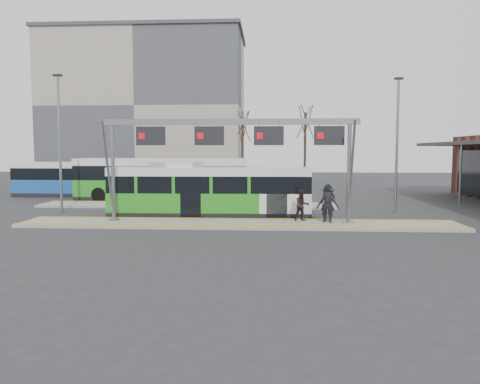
% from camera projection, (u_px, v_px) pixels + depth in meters
% --- Properties ---
extents(ground, '(120.00, 120.00, 0.00)m').
position_uv_depth(ground, '(239.00, 225.00, 23.58)').
color(ground, '#2D2D30').
rests_on(ground, ground).
extents(platform_main, '(22.00, 3.00, 0.15)m').
position_uv_depth(platform_main, '(239.00, 224.00, 23.57)').
color(platform_main, gray).
rests_on(platform_main, ground).
extents(platform_second, '(20.00, 3.00, 0.15)m').
position_uv_depth(platform_second, '(188.00, 205.00, 31.77)').
color(platform_second, gray).
rests_on(platform_second, ground).
extents(tactile_main, '(22.00, 2.65, 0.02)m').
position_uv_depth(tactile_main, '(239.00, 222.00, 23.56)').
color(tactile_main, gold).
rests_on(tactile_main, platform_main).
extents(tactile_second, '(20.00, 0.35, 0.02)m').
position_uv_depth(tactile_second, '(190.00, 202.00, 32.91)').
color(tactile_second, gold).
rests_on(tactile_second, platform_second).
extents(gantry, '(13.00, 1.68, 5.20)m').
position_uv_depth(gantry, '(232.00, 140.00, 23.48)').
color(gantry, slate).
rests_on(gantry, platform_main).
extents(apartment_block, '(24.50, 12.50, 18.40)m').
position_uv_depth(apartment_block, '(147.00, 108.00, 59.43)').
color(apartment_block, '#AA9E8E').
rests_on(apartment_block, ground).
extents(hero_bus, '(11.35, 2.61, 3.11)m').
position_uv_depth(hero_bus, '(209.00, 192.00, 26.65)').
color(hero_bus, black).
rests_on(hero_bus, ground).
extents(bg_bus_green, '(12.83, 3.08, 3.19)m').
position_uv_depth(bg_bus_green, '(162.00, 180.00, 35.48)').
color(bg_bus_green, black).
rests_on(bg_bus_green, ground).
extents(bg_bus_blue, '(10.90, 2.56, 2.84)m').
position_uv_depth(bg_bus_blue, '(82.00, 179.00, 38.53)').
color(bg_bus_blue, black).
rests_on(bg_bus_blue, ground).
extents(passenger_a, '(0.80, 0.61, 1.95)m').
position_uv_depth(passenger_a, '(328.00, 203.00, 23.46)').
color(passenger_a, black).
rests_on(passenger_a, platform_main).
extents(passenger_b, '(0.92, 0.80, 1.61)m').
position_uv_depth(passenger_b, '(302.00, 205.00, 24.00)').
color(passenger_b, black).
rests_on(passenger_b, platform_main).
extents(passenger_c, '(1.27, 0.83, 1.84)m').
position_uv_depth(passenger_c, '(328.00, 203.00, 23.87)').
color(passenger_c, '#1C2833').
rests_on(passenger_c, platform_main).
extents(tree_left, '(1.40, 1.40, 8.56)m').
position_uv_depth(tree_left, '(243.00, 127.00, 53.11)').
color(tree_left, '#382B21').
rests_on(tree_left, ground).
extents(tree_mid, '(1.40, 1.40, 9.23)m').
position_uv_depth(tree_mid, '(305.00, 122.00, 53.29)').
color(tree_mid, '#382B21').
rests_on(tree_mid, ground).
extents(tree_far, '(1.40, 1.40, 7.70)m').
position_uv_depth(tree_far, '(61.00, 133.00, 55.31)').
color(tree_far, '#382B21').
rests_on(tree_far, ground).
extents(lamp_west, '(0.50, 0.25, 8.26)m').
position_uv_depth(lamp_west, '(60.00, 140.00, 27.93)').
color(lamp_west, slate).
rests_on(lamp_west, ground).
extents(lamp_east, '(0.50, 0.25, 8.11)m').
position_uv_depth(lamp_east, '(397.00, 142.00, 28.17)').
color(lamp_east, slate).
rests_on(lamp_east, ground).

